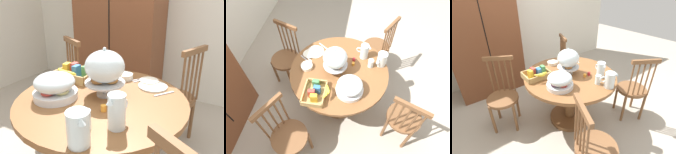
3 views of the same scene
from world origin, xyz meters
The scene contains 20 objects.
ground_plane centered at (0.00, 0.00, 0.00)m, with size 10.00×10.00×0.00m, color #A89E8E.
dining_table centered at (-0.07, 0.00, 0.52)m, with size 1.16×1.16×0.74m.
windsor_chair_near_window centered at (-0.44, -0.81, 0.45)m, with size 0.44×0.44×0.97m.
windsor_chair_by_cabinet centered at (0.67, -0.47, 0.45)m, with size 0.46×0.45×0.97m.
windsor_chair_facing_door centered at (0.25, 0.82, 0.45)m, with size 0.43×0.43×0.97m.
windsor_chair_far_side centered at (-0.83, 0.45, 0.45)m, with size 0.45×0.45×0.97m.
pastry_stand_with_dome centered at (-0.07, 0.04, 0.94)m, with size 0.28×0.28×0.34m.
fruit_platter_covered centered at (-0.35, -0.16, 0.83)m, with size 0.30×0.30×0.18m.
orange_juice_pitcher centered at (0.10, -0.48, 0.82)m, with size 0.17×0.14×0.18m.
milk_pitcher centered at (0.19, -0.27, 0.83)m, with size 0.10×0.18×0.20m.
cereal_basket centered at (-0.45, 0.19, 0.79)m, with size 0.32×0.30×0.12m.
china_plate_large centered at (0.17, 0.34, 0.75)m, with size 0.22×0.22×0.01m, color white.
china_plate_small centered at (0.12, 0.41, 0.76)m, with size 0.15×0.15×0.01m, color white.
cereal_bowl centered at (-0.09, 0.39, 0.76)m, with size 0.14×0.14×0.04m, color white.
drinking_glass centered at (0.05, -0.36, 0.80)m, with size 0.06×0.06×0.11m, color silver.
jam_jar_strawberry centered at (0.11, -0.15, 0.76)m, with size 0.04×0.04×0.04m, color #B7282D.
jam_jar_apricot centered at (0.04, -0.15, 0.76)m, with size 0.04×0.04×0.04m, color orange.
table_knife centered at (0.06, 0.42, 0.74)m, with size 0.17×0.01×0.01m, color silver.
dinner_fork centered at (0.03, 0.44, 0.74)m, with size 0.17×0.01×0.01m, color silver.
soup_spoon centered at (0.29, 0.26, 0.74)m, with size 0.17×0.01×0.01m, color silver.
Camera 2 is at (-1.49, -0.21, 2.52)m, focal length 30.95 mm.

